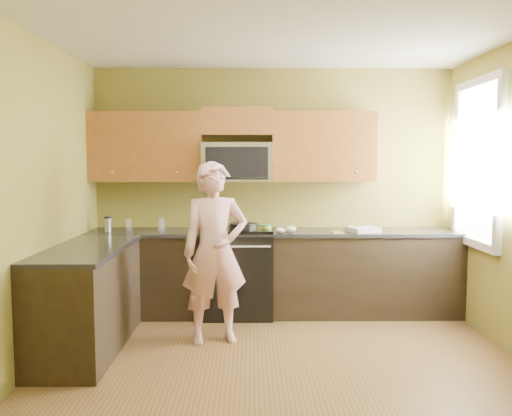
{
  "coord_description": "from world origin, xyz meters",
  "views": [
    {
      "loc": [
        -0.25,
        -4.02,
        1.66
      ],
      "look_at": [
        -0.2,
        1.3,
        1.2
      ],
      "focal_mm": 37.28,
      "sensor_mm": 36.0,
      "label": 1
    }
  ],
  "objects_px": {
    "stove": "(237,271)",
    "butter_tub": "(266,231)",
    "woman": "(215,252)",
    "microwave": "(237,181)",
    "frying_pan": "(243,229)",
    "travel_mug": "(108,231)"
  },
  "relations": [
    {
      "from": "stove",
      "to": "butter_tub",
      "type": "relative_size",
      "value": 8.53
    },
    {
      "from": "woman",
      "to": "microwave",
      "type": "bearing_deg",
      "value": 65.75
    },
    {
      "from": "butter_tub",
      "to": "woman",
      "type": "bearing_deg",
      "value": -119.52
    },
    {
      "from": "frying_pan",
      "to": "stove",
      "type": "bearing_deg",
      "value": 129.07
    },
    {
      "from": "microwave",
      "to": "woman",
      "type": "xyz_separation_m",
      "value": [
        -0.18,
        -0.99,
        -0.62
      ]
    },
    {
      "from": "frying_pan",
      "to": "travel_mug",
      "type": "bearing_deg",
      "value": 179.25
    },
    {
      "from": "travel_mug",
      "to": "butter_tub",
      "type": "bearing_deg",
      "value": 1.64
    },
    {
      "from": "frying_pan",
      "to": "microwave",
      "type": "bearing_deg",
      "value": 109.28
    },
    {
      "from": "microwave",
      "to": "stove",
      "type": "bearing_deg",
      "value": -90.0
    },
    {
      "from": "frying_pan",
      "to": "travel_mug",
      "type": "distance_m",
      "value": 1.45
    },
    {
      "from": "microwave",
      "to": "butter_tub",
      "type": "relative_size",
      "value": 6.82
    },
    {
      "from": "stove",
      "to": "butter_tub",
      "type": "distance_m",
      "value": 0.55
    },
    {
      "from": "woman",
      "to": "butter_tub",
      "type": "distance_m",
      "value": 1.01
    },
    {
      "from": "microwave",
      "to": "travel_mug",
      "type": "bearing_deg",
      "value": -173.56
    },
    {
      "from": "frying_pan",
      "to": "butter_tub",
      "type": "height_order",
      "value": "frying_pan"
    },
    {
      "from": "stove",
      "to": "woman",
      "type": "distance_m",
      "value": 0.95
    },
    {
      "from": "frying_pan",
      "to": "travel_mug",
      "type": "xyz_separation_m",
      "value": [
        -1.45,
        0.06,
        -0.03
      ]
    },
    {
      "from": "microwave",
      "to": "woman",
      "type": "relative_size",
      "value": 0.46
    },
    {
      "from": "microwave",
      "to": "butter_tub",
      "type": "xyz_separation_m",
      "value": [
        0.32,
        -0.11,
        -0.53
      ]
    },
    {
      "from": "stove",
      "to": "frying_pan",
      "type": "xyz_separation_m",
      "value": [
        0.07,
        -0.09,
        0.47
      ]
    },
    {
      "from": "stove",
      "to": "frying_pan",
      "type": "distance_m",
      "value": 0.49
    },
    {
      "from": "microwave",
      "to": "frying_pan",
      "type": "bearing_deg",
      "value": -72.26
    }
  ]
}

